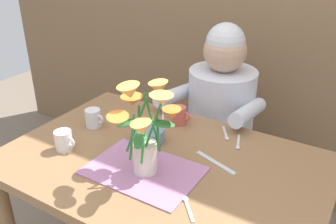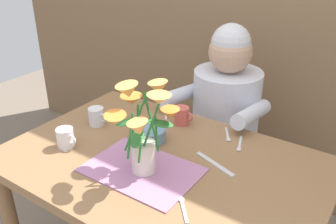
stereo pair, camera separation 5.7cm
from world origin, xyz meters
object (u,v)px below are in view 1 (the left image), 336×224
at_px(flower_vase, 145,125).
at_px(tea_cup, 64,140).
at_px(seated_person, 219,131).
at_px(coffee_cup, 179,115).
at_px(ceramic_mug, 93,118).
at_px(dinner_knife, 215,163).
at_px(ceramic_bowl, 148,134).

relative_size(flower_vase, tea_cup, 3.64).
bearing_deg(seated_person, coffee_cup, -104.19).
height_order(tea_cup, ceramic_mug, same).
distance_m(seated_person, dinner_knife, 0.60).
bearing_deg(seated_person, dinner_knife, -71.90).
distance_m(tea_cup, coffee_cup, 0.51).
relative_size(seated_person, coffee_cup, 12.20).
relative_size(tea_cup, coffee_cup, 1.00).
xyz_separation_m(dinner_knife, coffee_cup, (-0.27, 0.20, 0.04)).
bearing_deg(coffee_cup, ceramic_bowl, -99.89).
height_order(flower_vase, coffee_cup, flower_vase).
bearing_deg(ceramic_bowl, coffee_cup, 80.11).
xyz_separation_m(flower_vase, ceramic_bowl, (-0.12, 0.19, -0.16)).
distance_m(ceramic_bowl, ceramic_mug, 0.27).
distance_m(flower_vase, tea_cup, 0.39).
xyz_separation_m(flower_vase, dinner_knife, (0.19, 0.18, -0.19)).
relative_size(dinner_knife, ceramic_mug, 2.04).
xyz_separation_m(flower_vase, tea_cup, (-0.36, -0.04, -0.15)).
distance_m(flower_vase, dinner_knife, 0.32).
bearing_deg(seated_person, flower_vase, -91.80).
xyz_separation_m(seated_person, flower_vase, (0.02, -0.71, 0.37)).
relative_size(seated_person, tea_cup, 12.20).
relative_size(seated_person, ceramic_bowl, 8.35).
relative_size(flower_vase, dinner_knife, 1.78).
height_order(coffee_cup, ceramic_mug, same).
xyz_separation_m(seated_person, coffee_cup, (-0.06, -0.33, 0.22)).
distance_m(seated_person, ceramic_bowl, 0.57).
distance_m(dinner_knife, tea_cup, 0.59).
relative_size(seated_person, ceramic_mug, 12.20).
height_order(ceramic_bowl, ceramic_mug, ceramic_mug).
xyz_separation_m(flower_vase, coffee_cup, (-0.08, 0.38, -0.15)).
bearing_deg(tea_cup, ceramic_mug, 98.48).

